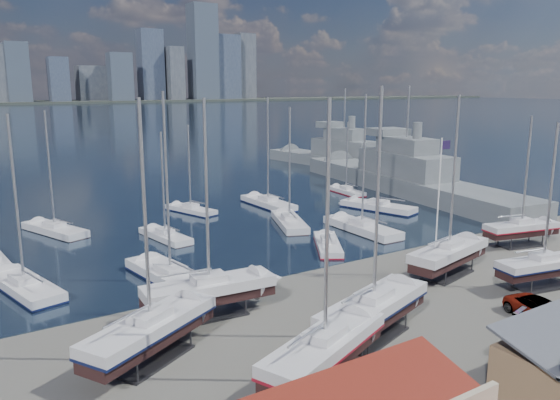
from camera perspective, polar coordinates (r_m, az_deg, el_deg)
ground at (r=44.81m, az=12.90°, el=-10.31°), size 1400.00×1400.00×0.00m
sailboat_cradle_0 at (r=35.14m, az=-13.36°, el=-13.02°), size 10.03×7.22×16.03m
sailboat_cradle_1 at (r=32.12m, az=4.71°, el=-15.20°), size 10.26×6.32×16.07m
sailboat_cradle_2 at (r=40.71m, az=-7.41°, el=-9.27°), size 9.90×3.47×15.88m
sailboat_cradle_3 at (r=37.62m, az=9.74°, el=-11.10°), size 10.74×5.90×16.67m
sailboat_cradle_4 at (r=51.01m, az=17.23°, el=-5.34°), size 10.15×4.79×15.98m
sailboat_cradle_5 at (r=50.93m, az=25.80°, el=-6.17°), size 8.75×3.98×13.83m
sailboat_cradle_6 at (r=63.02m, az=23.91°, el=-2.72°), size 8.69×4.21×13.72m
sailboat_moored_0 at (r=50.24m, az=-25.12°, el=-8.33°), size 5.05×10.57×15.24m
sailboat_moored_2 at (r=67.98m, az=-22.46°, el=-3.01°), size 5.95×10.08×14.71m
sailboat_moored_3 at (r=48.71m, az=-11.34°, el=-8.03°), size 4.70×11.71×17.02m
sailboat_moored_4 at (r=61.80m, az=-11.89°, el=-3.78°), size 3.42×8.49×12.46m
sailboat_moored_5 at (r=74.16m, az=-9.30°, el=-1.09°), size 4.71×8.54×12.30m
sailboat_moored_6 at (r=57.45m, az=5.02°, el=-4.77°), size 6.31×8.29×12.40m
sailboat_moored_7 at (r=66.38m, az=0.98°, el=-2.44°), size 6.20×10.22×14.94m
sailboat_moored_8 at (r=76.91m, az=-1.25°, el=-0.47°), size 3.13×10.67×15.89m
sailboat_moored_9 at (r=64.27m, az=8.54°, el=-3.05°), size 3.27×11.02×16.55m
sailboat_moored_10 at (r=75.78m, az=10.20°, el=-0.85°), size 5.99×11.00×15.84m
sailboat_moored_11 at (r=86.95m, az=6.92°, el=0.87°), size 2.91×8.08×11.83m
naval_ship_east at (r=89.95m, az=12.87°, el=1.91°), size 14.89×50.70×18.51m
naval_ship_west at (r=114.56m, az=6.63°, el=4.19°), size 11.62×41.50×17.69m
car_a at (r=31.54m, az=9.11°, el=-18.49°), size 2.94×5.01×1.60m
car_b at (r=39.02m, az=25.67°, el=-13.57°), size 4.35×2.22×1.37m
car_c at (r=44.35m, az=25.72°, el=-10.38°), size 3.66×6.02×1.56m
car_d at (r=41.51m, az=26.91°, el=-12.02°), size 3.26×5.64×1.54m
flagpole at (r=48.84m, az=16.29°, el=0.13°), size 1.09×0.12×12.40m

